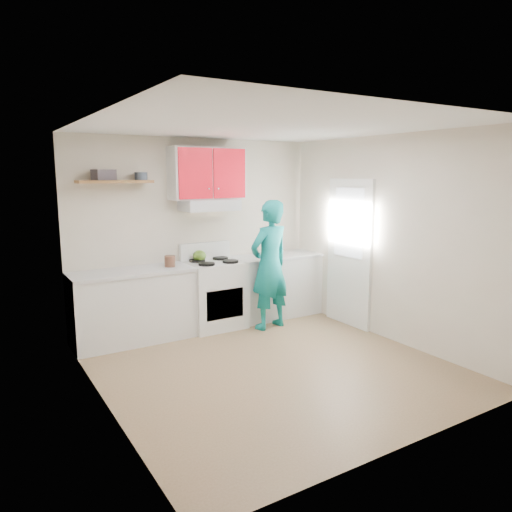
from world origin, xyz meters
TOP-DOWN VIEW (x-y plane):
  - floor at (0.00, 0.00)m, footprint 3.80×3.80m
  - ceiling at (0.00, 0.00)m, footprint 3.60×3.80m
  - back_wall at (0.00, 1.90)m, footprint 3.60×0.04m
  - front_wall at (0.00, -1.90)m, footprint 3.60×0.04m
  - left_wall at (-1.80, 0.00)m, footprint 0.04×3.80m
  - right_wall at (1.80, 0.00)m, footprint 0.04×3.80m
  - door at (1.78, 0.70)m, footprint 0.05×0.85m
  - door_glass at (1.75, 0.70)m, footprint 0.01×0.55m
  - counter_left at (-1.04, 1.60)m, footprint 1.52×0.60m
  - counter_right at (1.14, 1.60)m, footprint 1.32×0.60m
  - stove at (0.10, 1.57)m, footprint 0.76×0.65m
  - range_hood at (0.10, 1.68)m, footprint 0.76×0.44m
  - upper_cabinets at (0.10, 1.73)m, footprint 1.02×0.33m
  - shelf at (-1.15, 1.75)m, footprint 0.90×0.30m
  - books at (-1.28, 1.76)m, footprint 0.29×0.24m
  - tin at (-0.82, 1.76)m, footprint 0.21×0.21m
  - kettle at (-0.05, 1.72)m, footprint 0.21×0.21m
  - crock at (-0.54, 1.57)m, footprint 0.16×0.16m
  - cutting_board at (1.06, 1.50)m, footprint 0.34×0.30m
  - silicone_mat at (1.45, 1.54)m, footprint 0.40×0.36m
  - person at (0.73, 1.14)m, footprint 0.72×0.54m

SIDE VIEW (x-z plane):
  - floor at x=0.00m, z-range 0.00..0.00m
  - counter_left at x=-1.04m, z-range 0.00..0.90m
  - counter_right at x=1.14m, z-range 0.00..0.90m
  - stove at x=0.10m, z-range 0.00..0.92m
  - person at x=0.73m, z-range 0.00..1.77m
  - silicone_mat at x=1.45m, z-range 0.90..0.91m
  - cutting_board at x=1.06m, z-range 0.90..0.92m
  - crock at x=-0.54m, z-range 0.90..1.07m
  - kettle at x=-0.05m, z-range 0.92..1.08m
  - door at x=1.78m, z-range 0.00..2.05m
  - back_wall at x=0.00m, z-range 0.00..2.60m
  - front_wall at x=0.00m, z-range 0.00..2.60m
  - left_wall at x=-1.80m, z-range 0.00..2.60m
  - right_wall at x=1.80m, z-range 0.00..2.60m
  - door_glass at x=1.75m, z-range 0.98..1.92m
  - range_hood at x=0.10m, z-range 1.62..1.77m
  - shelf at x=-1.15m, z-range 2.00..2.04m
  - tin at x=-0.82m, z-range 2.04..2.14m
  - books at x=-1.28m, z-range 2.04..2.17m
  - upper_cabinets at x=0.10m, z-range 1.77..2.47m
  - ceiling at x=0.00m, z-range 2.58..2.62m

